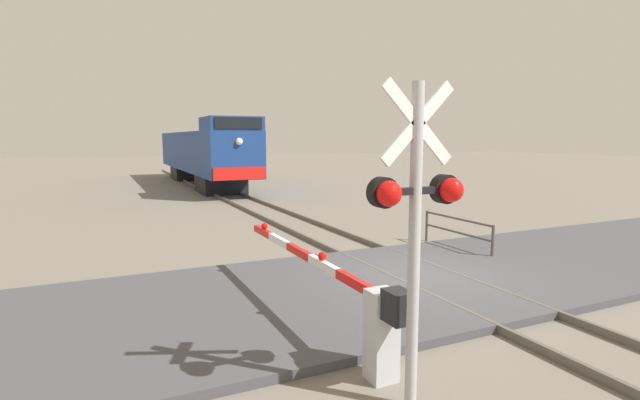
% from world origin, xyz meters
% --- Properties ---
extents(ground_plane, '(160.00, 160.00, 0.00)m').
position_xyz_m(ground_plane, '(0.00, 0.00, 0.00)').
color(ground_plane, slate).
extents(rail_track_left, '(0.08, 80.00, 0.15)m').
position_xyz_m(rail_track_left, '(-0.72, 0.00, 0.07)').
color(rail_track_left, '#59544C').
rests_on(rail_track_left, ground_plane).
extents(rail_track_right, '(0.08, 80.00, 0.15)m').
position_xyz_m(rail_track_right, '(0.72, 0.00, 0.07)').
color(rail_track_right, '#59544C').
rests_on(rail_track_right, ground_plane).
extents(road_surface, '(36.00, 5.59, 0.15)m').
position_xyz_m(road_surface, '(0.00, 0.00, 0.07)').
color(road_surface, '#47474C').
rests_on(road_surface, ground_plane).
extents(locomotive, '(2.83, 18.53, 4.25)m').
position_xyz_m(locomotive, '(0.00, 23.94, 2.17)').
color(locomotive, black).
rests_on(locomotive, ground_plane).
extents(crossing_signal, '(1.18, 0.33, 3.80)m').
position_xyz_m(crossing_signal, '(-3.29, -3.97, 2.33)').
color(crossing_signal, '#ADADB2').
rests_on(crossing_signal, ground_plane).
extents(crossing_gate, '(0.36, 5.88, 1.32)m').
position_xyz_m(crossing_gate, '(-3.26, -2.51, 0.83)').
color(crossing_gate, silver).
rests_on(crossing_gate, ground_plane).
extents(guard_railing, '(0.08, 2.79, 0.95)m').
position_xyz_m(guard_railing, '(2.62, 2.05, 0.62)').
color(guard_railing, '#4C4742').
rests_on(guard_railing, ground_plane).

